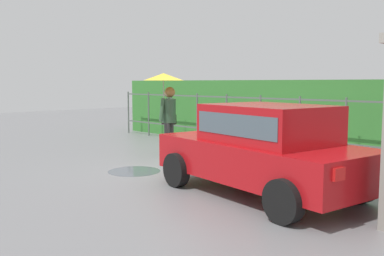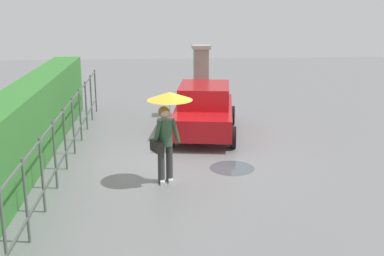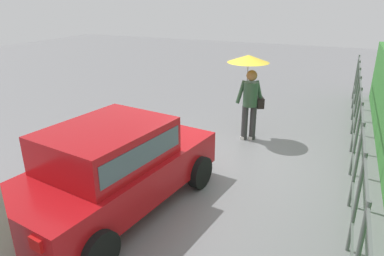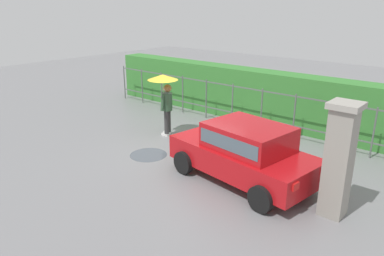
% 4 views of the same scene
% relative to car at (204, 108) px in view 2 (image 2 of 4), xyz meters
% --- Properties ---
extents(ground_plane, '(40.00, 40.00, 0.00)m').
position_rel_car_xyz_m(ground_plane, '(-2.37, 0.80, -0.80)').
color(ground_plane, slate).
extents(car, '(3.91, 2.27, 1.48)m').
position_rel_car_xyz_m(car, '(0.00, 0.00, 0.00)').
color(car, '#B71116').
rests_on(car, ground).
extents(pedestrian, '(0.98, 0.98, 2.05)m').
position_rel_car_xyz_m(pedestrian, '(-3.82, 1.16, 0.69)').
color(pedestrian, '#333333').
rests_on(pedestrian, ground).
extents(gate_pillar, '(0.60, 0.60, 2.42)m').
position_rel_car_xyz_m(gate_pillar, '(2.26, -0.10, 0.44)').
color(gate_pillar, gray).
rests_on(gate_pillar, ground).
extents(fence_section, '(12.00, 0.05, 1.50)m').
position_rel_car_xyz_m(fence_section, '(-2.81, 3.56, 0.02)').
color(fence_section, '#59605B').
rests_on(fence_section, ground).
extents(hedge_row, '(12.95, 0.90, 1.90)m').
position_rel_car_xyz_m(hedge_row, '(-2.81, 4.55, 0.15)').
color(hedge_row, '#387F33').
rests_on(hedge_row, ground).
extents(puddle_near, '(1.09, 1.09, 0.00)m').
position_rel_car_xyz_m(puddle_near, '(-3.01, -0.40, -0.80)').
color(puddle_near, '#4C545B').
rests_on(puddle_near, ground).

